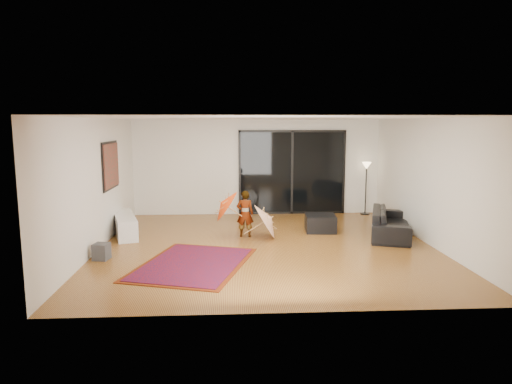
{
  "coord_description": "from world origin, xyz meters",
  "views": [
    {
      "loc": [
        -0.77,
        -9.44,
        2.59
      ],
      "look_at": [
        -0.21,
        0.43,
        1.1
      ],
      "focal_mm": 32.0,
      "sensor_mm": 36.0,
      "label": 1
    }
  ],
  "objects": [
    {
      "name": "ottoman",
      "position": [
        1.4,
        1.24,
        0.2
      ],
      "size": [
        0.76,
        0.76,
        0.4
      ],
      "primitive_type": "cube",
      "rotation": [
        0.0,
        0.0,
        -0.08
      ],
      "color": "black",
      "rests_on": "floor"
    },
    {
      "name": "painting",
      "position": [
        -3.46,
        1.0,
        1.65
      ],
      "size": [
        0.04,
        1.28,
        1.08
      ],
      "color": "black",
      "rests_on": "wall_left"
    },
    {
      "name": "floor",
      "position": [
        0.0,
        0.0,
        0.0
      ],
      "size": [
        7.0,
        7.0,
        0.0
      ],
      "primitive_type": "plane",
      "color": "olive",
      "rests_on": "ground"
    },
    {
      "name": "persian_rug",
      "position": [
        -1.47,
        -1.22,
        0.01
      ],
      "size": [
        2.46,
        2.94,
        0.02
      ],
      "rotation": [
        0.0,
        0.0,
        -0.29
      ],
      "color": "#561C07",
      "rests_on": "floor"
    },
    {
      "name": "wall_front",
      "position": [
        0.0,
        -3.5,
        1.35
      ],
      "size": [
        7.0,
        0.0,
        7.0
      ],
      "primitive_type": "plane",
      "rotation": [
        -1.57,
        0.0,
        0.0
      ],
      "color": "silver",
      "rests_on": "floor"
    },
    {
      "name": "sofa",
      "position": [
        2.95,
        0.73,
        0.31
      ],
      "size": [
        1.46,
        2.28,
        0.62
      ],
      "primitive_type": "imported",
      "rotation": [
        0.0,
        0.0,
        1.25
      ],
      "color": "black",
      "rests_on": "floor"
    },
    {
      "name": "media_console",
      "position": [
        -3.25,
        1.17,
        0.24
      ],
      "size": [
        0.92,
        1.75,
        0.47
      ],
      "primitive_type": "cube",
      "rotation": [
        0.0,
        0.0,
        0.31
      ],
      "color": "white",
      "rests_on": "floor"
    },
    {
      "name": "parasol_orange",
      "position": [
        -0.99,
        0.78,
        0.73
      ],
      "size": [
        0.59,
        0.79,
        0.86
      ],
      "rotation": [
        0.0,
        -0.96,
        0.0
      ],
      "color": "#DD3D0B",
      "rests_on": "child"
    },
    {
      "name": "parasol_white",
      "position": [
        0.16,
        0.68,
        0.5
      ],
      "size": [
        0.62,
        0.88,
        0.95
      ],
      "rotation": [
        0.0,
        1.03,
        0.0
      ],
      "color": "white",
      "rests_on": "floor"
    },
    {
      "name": "floor_lamp",
      "position": [
        3.1,
        3.25,
        1.19
      ],
      "size": [
        0.26,
        0.26,
        1.5
      ],
      "color": "black",
      "rests_on": "floor"
    },
    {
      "name": "ceiling",
      "position": [
        0.0,
        0.0,
        2.7
      ],
      "size": [
        7.0,
        7.0,
        0.0
      ],
      "primitive_type": "plane",
      "rotation": [
        3.14,
        0.0,
        0.0
      ],
      "color": "white",
      "rests_on": "wall_back"
    },
    {
      "name": "child",
      "position": [
        -0.44,
        0.83,
        0.54
      ],
      "size": [
        0.41,
        0.29,
        1.08
      ],
      "primitive_type": "imported",
      "rotation": [
        0.0,
        0.0,
        3.07
      ],
      "color": "#999999",
      "rests_on": "floor"
    },
    {
      "name": "wall_left",
      "position": [
        -3.5,
        0.0,
        1.35
      ],
      "size": [
        0.0,
        7.0,
        7.0
      ],
      "primitive_type": "plane",
      "rotation": [
        1.57,
        0.0,
        1.57
      ],
      "color": "silver",
      "rests_on": "floor"
    },
    {
      "name": "sliding_door",
      "position": [
        1.0,
        3.47,
        1.2
      ],
      "size": [
        3.06,
        0.07,
        2.4
      ],
      "color": "black",
      "rests_on": "wall_back"
    },
    {
      "name": "wall_back",
      "position": [
        0.0,
        3.5,
        1.35
      ],
      "size": [
        7.0,
        0.0,
        7.0
      ],
      "primitive_type": "plane",
      "rotation": [
        1.57,
        0.0,
        0.0
      ],
      "color": "silver",
      "rests_on": "floor"
    },
    {
      "name": "wall_right",
      "position": [
        3.5,
        0.0,
        1.35
      ],
      "size": [
        0.0,
        7.0,
        7.0
      ],
      "primitive_type": "plane",
      "rotation": [
        1.57,
        0.0,
        -1.57
      ],
      "color": "silver",
      "rests_on": "floor"
    },
    {
      "name": "speaker",
      "position": [
        -3.25,
        -0.81,
        0.16
      ],
      "size": [
        0.32,
        0.32,
        0.31
      ],
      "primitive_type": "cube",
      "rotation": [
        0.0,
        0.0,
        -0.19
      ],
      "color": "#424244",
      "rests_on": "floor"
    }
  ]
}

